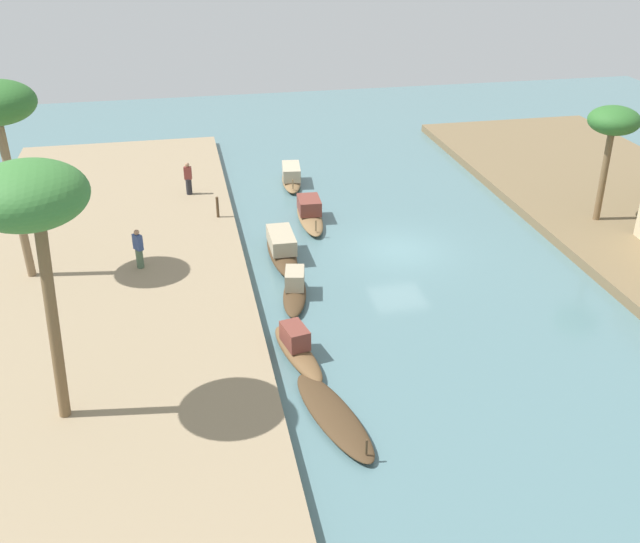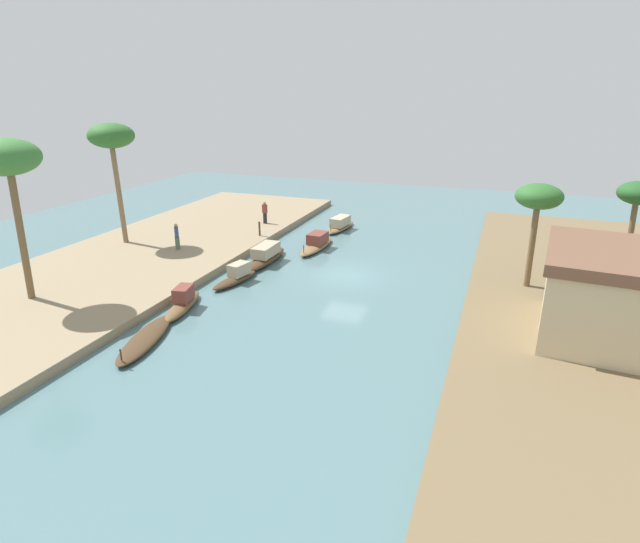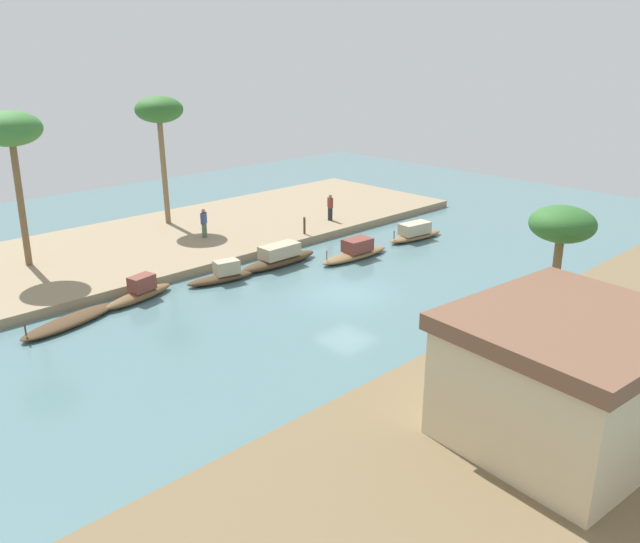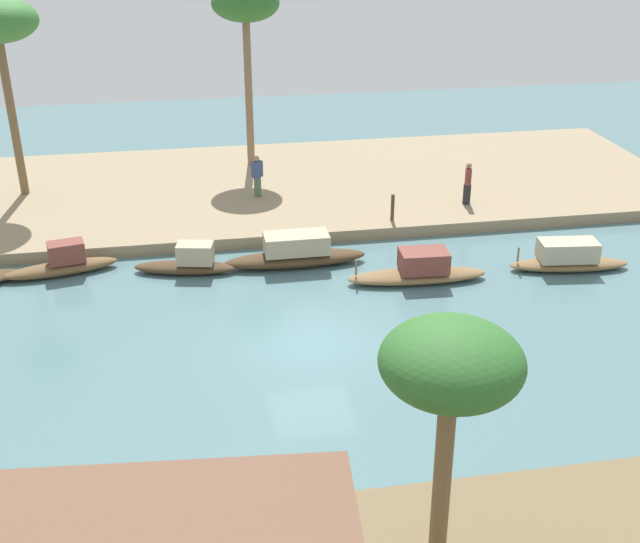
{
  "view_description": "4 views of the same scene",
  "coord_description": "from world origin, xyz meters",
  "px_view_note": "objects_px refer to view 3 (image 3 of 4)",
  "views": [
    {
      "loc": [
        28.67,
        -9.62,
        14.35
      ],
      "look_at": [
        3.02,
        -4.38,
        0.88
      ],
      "focal_mm": 40.63,
      "sensor_mm": 36.0,
      "label": 1
    },
    {
      "loc": [
        27.22,
        8.4,
        10.5
      ],
      "look_at": [
        1.46,
        -1.07,
        0.57
      ],
      "focal_mm": 28.31,
      "sensor_mm": 36.0,
      "label": 2
    },
    {
      "loc": [
        21.16,
        20.21,
        11.42
      ],
      "look_at": [
        -0.25,
        -2.12,
        0.52
      ],
      "focal_mm": 36.16,
      "sensor_mm": 36.0,
      "label": 3
    },
    {
      "loc": [
        3.44,
        20.73,
        12.21
      ],
      "look_at": [
        -0.82,
        -3.18,
        0.77
      ],
      "focal_mm": 46.0,
      "sensor_mm": 36.0,
      "label": 4
    }
  ],
  "objects_px": {
    "sampan_near_left_bank": "(356,252)",
    "mooring_post": "(304,226)",
    "sampan_midstream": "(415,233)",
    "palm_tree_left_near": "(159,113)",
    "riverside_building": "(566,377)",
    "palm_tree_right_short": "(562,228)",
    "sampan_with_tall_canopy": "(222,275)",
    "sampan_downstream_large": "(279,257)",
    "sampan_open_hull": "(71,321)",
    "person_by_mooring": "(204,224)",
    "palm_tree_left_far": "(9,132)",
    "person_on_near_bank": "(330,208)",
    "sampan_with_red_awning": "(140,292)"
  },
  "relations": [
    {
      "from": "sampan_near_left_bank",
      "to": "mooring_post",
      "type": "xyz_separation_m",
      "value": [
        -0.23,
        -4.53,
        0.58
      ]
    },
    {
      "from": "sampan_midstream",
      "to": "palm_tree_left_near",
      "type": "bearing_deg",
      "value": -45.3
    },
    {
      "from": "sampan_near_left_bank",
      "to": "riverside_building",
      "type": "bearing_deg",
      "value": 64.63
    },
    {
      "from": "sampan_midstream",
      "to": "palm_tree_right_short",
      "type": "xyz_separation_m",
      "value": [
        9.12,
        13.56,
        4.78
      ]
    },
    {
      "from": "sampan_midstream",
      "to": "sampan_with_tall_canopy",
      "type": "height_order",
      "value": "sampan_with_tall_canopy"
    },
    {
      "from": "sampan_downstream_large",
      "to": "sampan_open_hull",
      "type": "xyz_separation_m",
      "value": [
        11.65,
        -0.2,
        -0.29
      ]
    },
    {
      "from": "person_by_mooring",
      "to": "palm_tree_left_near",
      "type": "xyz_separation_m",
      "value": [
        -0.17,
        -4.46,
        6.17
      ]
    },
    {
      "from": "sampan_downstream_large",
      "to": "person_by_mooring",
      "type": "bearing_deg",
      "value": -83.61
    },
    {
      "from": "sampan_open_hull",
      "to": "riverside_building",
      "type": "relative_size",
      "value": 0.71
    },
    {
      "from": "sampan_open_hull",
      "to": "palm_tree_left_near",
      "type": "height_order",
      "value": "palm_tree_left_near"
    },
    {
      "from": "sampan_open_hull",
      "to": "riverside_building",
      "type": "bearing_deg",
      "value": 95.5
    },
    {
      "from": "sampan_near_left_bank",
      "to": "palm_tree_left_near",
      "type": "xyz_separation_m",
      "value": [
        4.44,
        -12.64,
        7.07
      ]
    },
    {
      "from": "person_by_mooring",
      "to": "mooring_post",
      "type": "xyz_separation_m",
      "value": [
        -4.84,
        3.64,
        -0.32
      ]
    },
    {
      "from": "mooring_post",
      "to": "sampan_downstream_large",
      "type": "bearing_deg",
      "value": 31.07
    },
    {
      "from": "sampan_downstream_large",
      "to": "palm_tree_left_near",
      "type": "xyz_separation_m",
      "value": [
        0.5,
        -10.61,
        7.0
      ]
    },
    {
      "from": "sampan_near_left_bank",
      "to": "palm_tree_left_far",
      "type": "bearing_deg",
      "value": -32.39
    },
    {
      "from": "sampan_with_tall_canopy",
      "to": "palm_tree_left_near",
      "type": "height_order",
      "value": "palm_tree_left_near"
    },
    {
      "from": "sampan_midstream",
      "to": "sampan_open_hull",
      "type": "bearing_deg",
      "value": 0.74
    },
    {
      "from": "person_by_mooring",
      "to": "mooring_post",
      "type": "distance_m",
      "value": 6.07
    },
    {
      "from": "sampan_with_tall_canopy",
      "to": "palm_tree_right_short",
      "type": "xyz_separation_m",
      "value": [
        -3.99,
        15.62,
        4.83
      ]
    },
    {
      "from": "sampan_midstream",
      "to": "person_on_near_bank",
      "type": "relative_size",
      "value": 2.47
    },
    {
      "from": "sampan_midstream",
      "to": "sampan_open_hull",
      "type": "xyz_separation_m",
      "value": [
        21.0,
        -2.2,
        -0.25
      ]
    },
    {
      "from": "sampan_midstream",
      "to": "sampan_open_hull",
      "type": "height_order",
      "value": "sampan_midstream"
    },
    {
      "from": "sampan_near_left_bank",
      "to": "palm_tree_left_far",
      "type": "distance_m",
      "value": 18.82
    },
    {
      "from": "person_by_mooring",
      "to": "sampan_open_hull",
      "type": "bearing_deg",
      "value": 174.25
    },
    {
      "from": "person_on_near_bank",
      "to": "palm_tree_left_far",
      "type": "relative_size",
      "value": 0.22
    },
    {
      "from": "palm_tree_right_short",
      "to": "riverside_building",
      "type": "relative_size",
      "value": 0.8
    },
    {
      "from": "sampan_downstream_large",
      "to": "riverside_building",
      "type": "relative_size",
      "value": 0.73
    },
    {
      "from": "sampan_near_left_bank",
      "to": "palm_tree_right_short",
      "type": "distance_m",
      "value": 14.84
    },
    {
      "from": "sampan_with_tall_canopy",
      "to": "sampan_with_red_awning",
      "type": "height_order",
      "value": "sampan_with_red_awning"
    },
    {
      "from": "sampan_near_left_bank",
      "to": "mooring_post",
      "type": "relative_size",
      "value": 4.61
    },
    {
      "from": "sampan_near_left_bank",
      "to": "person_on_near_bank",
      "type": "xyz_separation_m",
      "value": [
        -3.68,
        -5.78,
        0.85
      ]
    },
    {
      "from": "person_by_mooring",
      "to": "sampan_downstream_large",
      "type": "bearing_deg",
      "value": -117.98
    },
    {
      "from": "sampan_with_red_awning",
      "to": "palm_tree_right_short",
      "type": "relative_size",
      "value": 0.71
    },
    {
      "from": "sampan_near_left_bank",
      "to": "person_by_mooring",
      "type": "bearing_deg",
      "value": -57.67
    },
    {
      "from": "sampan_with_tall_canopy",
      "to": "sampan_open_hull",
      "type": "height_order",
      "value": "sampan_with_tall_canopy"
    },
    {
      "from": "person_on_near_bank",
      "to": "riverside_building",
      "type": "height_order",
      "value": "riverside_building"
    },
    {
      "from": "sampan_downstream_large",
      "to": "sampan_with_red_awning",
      "type": "distance_m",
      "value": 8.07
    },
    {
      "from": "sampan_midstream",
      "to": "sampan_with_tall_canopy",
      "type": "distance_m",
      "value": 13.27
    },
    {
      "from": "sampan_with_tall_canopy",
      "to": "palm_tree_left_far",
      "type": "distance_m",
      "value": 12.52
    },
    {
      "from": "sampan_midstream",
      "to": "palm_tree_right_short",
      "type": "distance_m",
      "value": 17.02
    },
    {
      "from": "palm_tree_left_far",
      "to": "palm_tree_right_short",
      "type": "height_order",
      "value": "palm_tree_left_far"
    },
    {
      "from": "sampan_downstream_large",
      "to": "palm_tree_left_near",
      "type": "distance_m",
      "value": 12.73
    },
    {
      "from": "mooring_post",
      "to": "palm_tree_left_far",
      "type": "relative_size",
      "value": 0.13
    },
    {
      "from": "sampan_downstream_large",
      "to": "palm_tree_left_far",
      "type": "bearing_deg",
      "value": -37.88
    },
    {
      "from": "sampan_near_left_bank",
      "to": "person_on_near_bank",
      "type": "distance_m",
      "value": 6.9
    },
    {
      "from": "person_by_mooring",
      "to": "palm_tree_left_near",
      "type": "bearing_deg",
      "value": 53.58
    },
    {
      "from": "sampan_near_left_bank",
      "to": "sampan_with_red_awning",
      "type": "height_order",
      "value": "sampan_with_red_awning"
    },
    {
      "from": "person_on_near_bank",
      "to": "riverside_building",
      "type": "bearing_deg",
      "value": -17.38
    },
    {
      "from": "sampan_with_tall_canopy",
      "to": "sampan_near_left_bank",
      "type": "distance_m",
      "value": 7.97
    }
  ]
}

